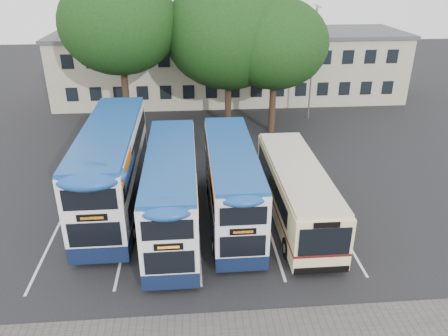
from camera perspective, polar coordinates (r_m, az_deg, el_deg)
name	(u,v)px	position (r m, az deg, el deg)	size (l,w,h in m)	color
ground	(289,274)	(19.27, 8.47, -13.54)	(120.00, 120.00, 0.00)	black
bay_lines	(197,216)	(22.93, -3.48, -6.28)	(14.12, 11.00, 0.01)	silver
depot_building	(230,65)	(42.65, 0.77, 13.33)	(32.40, 8.40, 6.20)	#AAA489
lamp_post	(313,58)	(36.59, 11.55, 13.92)	(0.25, 1.05, 9.06)	gray
tree_left	(119,24)	(33.00, -13.55, 17.86)	(8.35, 8.35, 11.66)	black
tree_mid	(228,34)	(33.67, 0.57, 17.15)	(9.54, 9.54, 11.29)	black
tree_right	(275,44)	(32.74, 6.73, 15.81)	(7.61, 7.61, 9.94)	black
bus_dd_left	(113,164)	(23.38, -14.35, 0.50)	(2.64, 10.90, 4.54)	#101B3A
bus_dd_mid	(172,189)	(20.96, -6.80, -2.69)	(2.35, 9.70, 4.04)	#101B3A
bus_dd_right	(232,180)	(21.71, 0.99, -1.64)	(2.28, 9.42, 3.92)	#101B3A
bus_single	(296,188)	(22.36, 9.39, -2.64)	(2.48, 9.77, 2.91)	#FFEDAA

